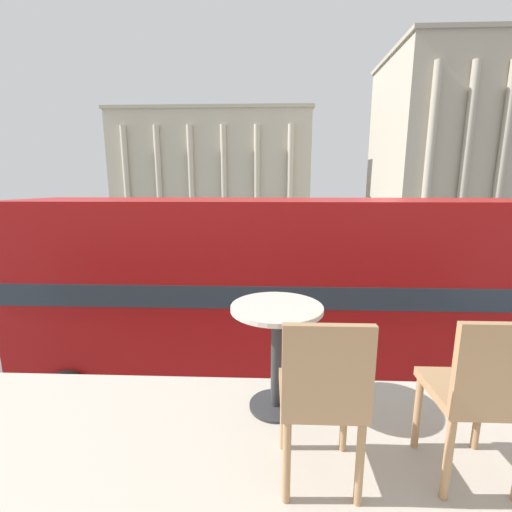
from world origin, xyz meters
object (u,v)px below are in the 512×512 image
Objects in this scene: plaza_building_right at (480,139)px; pedestrian_grey at (121,282)px; double_decker_bus at (272,288)px; traffic_light_near at (175,246)px; traffic_light_mid at (336,229)px; cafe_chair_1 at (480,391)px; cafe_dining_table at (276,334)px; pedestrian_black at (161,267)px; pedestrian_yellow at (312,224)px; plaza_building_left at (214,165)px; cafe_chair_0 at (322,393)px.

plaza_building_right reaches higher than pedestrian_grey.
pedestrian_grey is (-5.92, 5.36, -1.44)m from double_decker_bus.
traffic_light_near is 11.32m from traffic_light_mid.
double_decker_bus is 6.14m from cafe_chair_1.
double_decker_bus reaches higher than cafe_dining_table.
plaza_building_right is 48.81m from pedestrian_black.
traffic_light_near is at bearing 118.68° from cafe_chair_1.
double_decker_bus is at bearing -57.02° from traffic_light_near.
plaza_building_left is at bearing 133.10° from pedestrian_yellow.
plaza_building_right is (38.09, -11.58, 2.51)m from plaza_building_left.
cafe_chair_1 is at bearing -30.42° from cafe_dining_table.
plaza_building_left is at bearing 163.09° from plaza_building_right.
pedestrian_grey is (-10.09, -21.17, -0.01)m from pedestrian_yellow.
traffic_light_mid is 1.79× the size of pedestrian_yellow.
traffic_light_mid is (3.12, 19.94, -1.62)m from cafe_chair_1.
traffic_light_mid is at bearing 96.71° from pedestrian_grey.
pedestrian_black is at bearing 123.88° from traffic_light_near.
traffic_light_near reaches higher than pedestrian_grey.
double_decker_bus is 3.05× the size of traffic_light_near.
traffic_light_near reaches higher than traffic_light_mid.
double_decker_bus reaches higher than traffic_light_mid.
traffic_light_near is (-3.83, 5.91, -0.09)m from double_decker_bus.
traffic_light_mid is (3.88, 19.98, -1.62)m from cafe_chair_0.
pedestrian_black is (-6.05, 13.72, -2.69)m from cafe_chair_1.
plaza_building_right is 14.42× the size of pedestrian_yellow.
cafe_chair_0 is 56.05m from plaza_building_right.
cafe_dining_table is 11.98m from traffic_light_near.
double_decker_bus is 54.76m from plaza_building_left.
double_decker_bus is at bearing -106.22° from traffic_light_mid.
pedestrian_black reaches higher than pedestrian_grey.
plaza_building_left is (-9.76, 58.91, 4.66)m from cafe_dining_table.
pedestrian_yellow is (13.95, -27.02, -7.39)m from plaza_building_left.
pedestrian_grey is (-34.24, -36.61, -9.91)m from plaza_building_right.
plaza_building_left is at bearing 99.41° from cafe_dining_table.
cafe_chair_0 is at bearing -71.39° from cafe_dining_table.
plaza_building_right is (28.12, 47.95, 7.19)m from cafe_chair_0.
plaza_building_right reaches higher than plaza_building_left.
double_decker_bus is 26.90m from pedestrian_yellow.
pedestrian_yellow is (3.98, 32.51, -2.71)m from cafe_chair_0.
cafe_chair_0 is 20.42m from traffic_light_mid.
cafe_chair_0 is 14.99m from pedestrian_black.
cafe_chair_0 is at bearing -169.96° from cafe_chair_1.
plaza_building_left is at bearing 109.30° from traffic_light_mid.
double_decker_bus is 6.07× the size of pedestrian_black.
plaza_building_left is 1.26× the size of plaza_building_right.
double_decker_bus is 5.52m from cafe_dining_table.
traffic_light_near is at bearing -95.42° from pedestrian_yellow.
traffic_light_near is 2.01× the size of pedestrian_yellow.
traffic_light_mid is 1.77× the size of pedestrian_black.
cafe_chair_0 is 0.04× the size of plaza_building_right.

